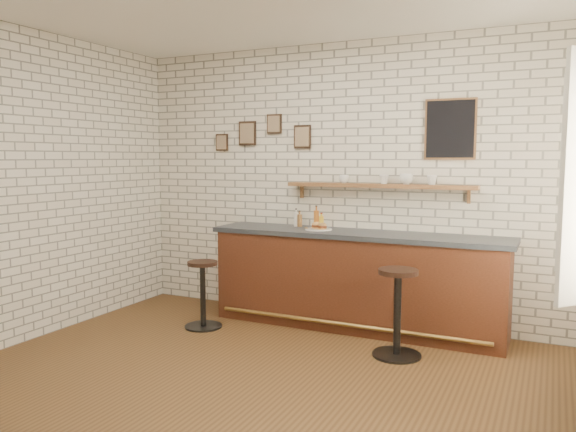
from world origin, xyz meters
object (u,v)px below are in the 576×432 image
object	(u,v)px
shelf_cup_d	(432,180)
bitters_bottle_amber	(316,219)
bitters_bottle_brown	(300,220)
bitters_bottle_white	(296,219)
sandwich_plate	(318,229)
ciabatta_sandwich	(319,226)
bar_counter	(356,280)
shelf_cup_b	(384,179)
condiment_bottle_yellow	(321,222)
shelf_cup_a	(344,179)
shelf_cup_c	(406,179)
bar_stool_left	(203,292)
bar_stool_right	(397,310)

from	to	relation	value
shelf_cup_d	bitters_bottle_amber	bearing A→B (deg)	151.71
bitters_bottle_brown	bitters_bottle_white	bearing A→B (deg)	180.00
sandwich_plate	ciabatta_sandwich	size ratio (longest dim) A/B	1.41
bar_counter	bitters_bottle_amber	distance (m)	0.81
ciabatta_sandwich	bitters_bottle_white	world-z (taller)	bitters_bottle_white
ciabatta_sandwich	bitters_bottle_brown	xyz separation A→B (m)	(-0.30, 0.17, 0.03)
bitters_bottle_amber	shelf_cup_b	xyz separation A→B (m)	(0.74, 0.05, 0.44)
bitters_bottle_amber	shelf_cup_d	distance (m)	1.30
condiment_bottle_yellow	shelf_cup_a	distance (m)	0.52
condiment_bottle_yellow	shelf_cup_c	size ratio (longest dim) A/B	1.20
condiment_bottle_yellow	shelf_cup_d	size ratio (longest dim) A/B	1.59
bar_stool_left	shelf_cup_a	world-z (taller)	shelf_cup_a
shelf_cup_b	shelf_cup_d	size ratio (longest dim) A/B	0.97
shelf_cup_a	ciabatta_sandwich	bearing A→B (deg)	-165.61
condiment_bottle_yellow	shelf_cup_d	bearing A→B (deg)	2.23
shelf_cup_d	bitters_bottle_white	bearing A→B (deg)	151.36
bitters_bottle_amber	condiment_bottle_yellow	xyz separation A→B (m)	(0.06, 0.00, -0.03)
sandwich_plate	bitters_bottle_white	xyz separation A→B (m)	(-0.34, 0.17, 0.07)
bar_stool_left	shelf_cup_c	bearing A→B (deg)	24.69
bar_stool_left	shelf_cup_b	distance (m)	2.22
bar_stool_right	bitters_bottle_brown	bearing A→B (deg)	148.78
bitters_bottle_brown	bar_stool_right	bearing A→B (deg)	-31.22
bitters_bottle_white	shelf_cup_c	world-z (taller)	shelf_cup_c
bar_stool_right	shelf_cup_a	size ratio (longest dim) A/B	7.25
bar_counter	bar_stool_left	xyz separation A→B (m)	(-1.44, -0.67, -0.13)
sandwich_plate	shelf_cup_d	size ratio (longest dim) A/B	2.70
bitters_bottle_brown	shelf_cup_a	xyz separation A→B (m)	(0.50, 0.05, 0.46)
bar_counter	condiment_bottle_yellow	bearing A→B (deg)	161.08
condiment_bottle_yellow	bar_counter	bearing A→B (deg)	-18.92
bitters_bottle_white	shelf_cup_d	bearing A→B (deg)	1.77
sandwich_plate	shelf_cup_a	xyz separation A→B (m)	(0.20, 0.21, 0.53)
bitters_bottle_white	bar_stool_left	size ratio (longest dim) A/B	0.28
shelf_cup_a	bar_stool_left	bearing A→B (deg)	-177.99
condiment_bottle_yellow	bitters_bottle_white	bearing A→B (deg)	-180.00
ciabatta_sandwich	sandwich_plate	bearing A→B (deg)	180.00
bar_stool_right	sandwich_plate	bearing A→B (deg)	148.37
sandwich_plate	bitters_bottle_amber	distance (m)	0.21
bar_stool_left	shelf_cup_a	xyz separation A→B (m)	(1.23, 0.87, 1.17)
bitters_bottle_amber	bar_stool_left	world-z (taller)	bitters_bottle_amber
ciabatta_sandwich	bitters_bottle_amber	xyz separation A→B (m)	(-0.10, 0.17, 0.05)
bitters_bottle_brown	bitters_bottle_white	world-z (taller)	bitters_bottle_white
condiment_bottle_yellow	shelf_cup_c	bearing A→B (deg)	2.86
condiment_bottle_yellow	bar_stool_right	xyz separation A→B (m)	(1.06, -0.80, -0.66)
bar_counter	shelf_cup_a	size ratio (longest dim) A/B	28.45
bitters_bottle_amber	bar_counter	bearing A→B (deg)	-16.85
bitters_bottle_amber	condiment_bottle_yellow	bearing A→B (deg)	0.00
condiment_bottle_yellow	shelf_cup_b	size ratio (longest dim) A/B	1.65
bitters_bottle_amber	shelf_cup_a	world-z (taller)	shelf_cup_a
ciabatta_sandwich	bitters_bottle_white	bearing A→B (deg)	154.08
bitters_bottle_amber	shelf_cup_b	bearing A→B (deg)	3.52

